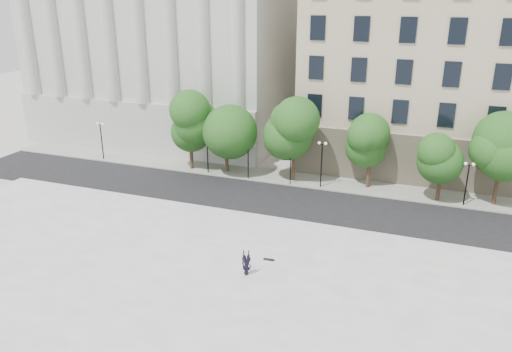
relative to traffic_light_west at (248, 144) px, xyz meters
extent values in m
plane|color=beige|center=(1.52, -22.30, -3.65)|extent=(160.00, 160.00, 0.00)
cube|color=white|center=(1.52, -19.30, -3.43)|extent=(44.00, 22.00, 0.45)
cube|color=black|center=(1.52, -4.30, -3.64)|extent=(60.00, 8.00, 0.02)
cube|color=#ADAAA0|center=(1.52, 1.70, -3.59)|extent=(60.00, 4.00, 0.12)
cube|color=beige|center=(-15.48, 16.70, 8.85)|extent=(30.00, 26.00, 25.00)
cube|color=#C2AF94|center=(21.52, 16.70, 6.85)|extent=(36.00, 26.00, 21.00)
cylinder|color=black|center=(0.00, 0.00, -1.90)|extent=(0.10, 0.10, 3.50)
imported|color=black|center=(0.00, 0.00, 0.18)|extent=(0.99, 1.64, 0.66)
cylinder|color=black|center=(4.30, 0.00, -1.90)|extent=(0.10, 0.10, 3.50)
imported|color=black|center=(4.30, 0.00, 0.16)|extent=(0.82, 1.58, 0.63)
imported|color=black|center=(6.53, -17.27, -2.97)|extent=(1.10, 1.82, 0.47)
cube|color=black|center=(7.27, -15.05, -3.16)|extent=(0.75, 0.25, 0.08)
cylinder|color=#382619|center=(-6.62, 0.84, -2.29)|extent=(0.36, 0.36, 2.73)
sphere|color=#164E18|center=(-6.62, 0.84, 1.42)|extent=(4.57, 4.57, 4.57)
cylinder|color=#382619|center=(-2.85, 1.31, -2.41)|extent=(0.36, 0.36, 2.48)
sphere|color=#164E18|center=(-2.85, 1.31, 0.95)|extent=(4.53, 4.53, 4.53)
cylinder|color=#382619|center=(4.22, 1.22, -2.06)|extent=(0.36, 0.36, 3.19)
sphere|color=#164E18|center=(4.22, 1.22, 2.27)|extent=(4.01, 4.01, 4.01)
cylinder|color=#382619|center=(11.37, 1.79, -2.36)|extent=(0.36, 0.36, 2.57)
sphere|color=#164E18|center=(11.37, 1.79, 1.13)|extent=(3.82, 3.82, 3.82)
cylinder|color=#382619|center=(17.63, 0.72, -2.45)|extent=(0.36, 0.36, 2.41)
sphere|color=#164E18|center=(17.63, 0.72, 0.83)|extent=(3.59, 3.59, 3.59)
cylinder|color=#382619|center=(22.23, 1.43, -2.09)|extent=(0.36, 0.36, 3.13)
sphere|color=#164E18|center=(22.23, 1.43, 2.16)|extent=(4.29, 4.29, 4.29)
cylinder|color=black|center=(-17.22, 0.30, -1.66)|extent=(0.12, 0.12, 3.98)
cube|color=black|center=(-17.22, 0.30, 0.33)|extent=(0.60, 0.06, 0.06)
sphere|color=white|center=(-17.52, 0.30, 0.43)|extent=(0.28, 0.28, 0.28)
sphere|color=white|center=(-16.92, 0.30, 0.43)|extent=(0.28, 0.28, 0.28)
cylinder|color=black|center=(-4.50, 0.30, -1.78)|extent=(0.12, 0.12, 3.74)
cube|color=black|center=(-4.50, 0.30, 0.08)|extent=(0.60, 0.06, 0.06)
sphere|color=white|center=(-4.80, 0.30, 0.18)|extent=(0.28, 0.28, 0.28)
sphere|color=white|center=(-4.20, 0.30, 0.18)|extent=(0.28, 0.28, 0.28)
cylinder|color=black|center=(7.19, 0.30, -1.51)|extent=(0.12, 0.12, 4.28)
cube|color=black|center=(7.19, 0.30, 0.63)|extent=(0.60, 0.06, 0.06)
sphere|color=white|center=(6.89, 0.30, 0.73)|extent=(0.28, 0.28, 0.28)
sphere|color=white|center=(7.49, 0.30, 0.73)|extent=(0.28, 0.28, 0.28)
cylinder|color=black|center=(19.78, 0.30, -1.78)|extent=(0.12, 0.12, 3.74)
cube|color=black|center=(19.78, 0.30, 0.09)|extent=(0.60, 0.06, 0.06)
sphere|color=white|center=(19.48, 0.30, 0.19)|extent=(0.28, 0.28, 0.28)
sphere|color=white|center=(20.08, 0.30, 0.19)|extent=(0.28, 0.28, 0.28)
camera|label=1|loc=(16.63, -42.98, 13.57)|focal=35.00mm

